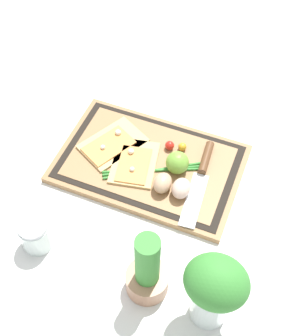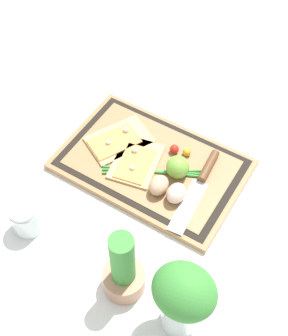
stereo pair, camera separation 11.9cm
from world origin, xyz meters
The scene contains 14 objects.
ground_plane centered at (0.00, 0.00, 0.00)m, with size 6.00×6.00×0.00m, color silver.
cutting_board centered at (0.00, 0.00, 0.01)m, with size 0.48×0.31×0.02m.
pizza_slice_near centered at (0.11, -0.01, 0.03)m, with size 0.18×0.20×0.02m.
pizza_slice_far centered at (0.03, 0.03, 0.03)m, with size 0.14×0.17×0.02m.
knife centered at (-0.14, -0.02, 0.03)m, with size 0.05×0.26×0.02m.
egg_brown centered at (-0.06, 0.07, 0.04)m, with size 0.05×0.06×0.05m, color tan.
egg_pink centered at (-0.11, 0.07, 0.04)m, with size 0.05×0.06×0.05m, color beige.
lime centered at (-0.08, 0.00, 0.05)m, with size 0.06×0.06×0.06m, color #70A838.
cherry_tomato_red centered at (-0.03, -0.06, 0.03)m, with size 0.02×0.02×0.02m, color red.
cherry_tomato_yellow centered at (-0.07, -0.07, 0.03)m, with size 0.02×0.02×0.02m, color gold.
scallion_bunch centered at (-0.02, 0.03, 0.02)m, with size 0.25×0.15×0.01m.
herb_pot centered at (-0.12, 0.32, 0.07)m, with size 0.09×0.09×0.21m.
sauce_jar centered at (0.16, 0.31, 0.04)m, with size 0.07×0.07×0.09m.
herb_glass centered at (-0.26, 0.32, 0.13)m, with size 0.13×0.11×0.21m.
Camera 1 is at (-0.27, 0.70, 1.00)m, focal length 50.00 mm.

